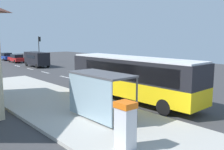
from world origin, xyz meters
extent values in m
cube|color=#38383A|center=(0.00, 14.00, -0.02)|extent=(56.00, 92.00, 0.04)
cube|color=#ADAAA3|center=(-6.40, 2.00, 0.09)|extent=(6.20, 30.00, 0.18)
cube|color=silver|center=(0.25, -1.00, 0.01)|extent=(0.16, 2.20, 0.01)
cube|color=silver|center=(0.25, 4.00, 0.01)|extent=(0.16, 2.20, 0.01)
cube|color=silver|center=(0.25, 9.00, 0.01)|extent=(0.16, 2.20, 0.01)
cube|color=silver|center=(0.25, 14.00, 0.01)|extent=(0.16, 2.20, 0.01)
cube|color=silver|center=(0.25, 19.00, 0.01)|extent=(0.16, 2.20, 0.01)
cube|color=silver|center=(0.25, 24.00, 0.01)|extent=(0.16, 2.20, 0.01)
cube|color=silver|center=(0.25, 29.00, 0.01)|extent=(0.16, 2.20, 0.01)
cube|color=yellow|center=(-1.70, 1.11, 1.07)|extent=(2.76, 11.06, 1.15)
cube|color=black|center=(-1.70, 1.11, 2.38)|extent=(2.76, 11.06, 1.45)
cube|color=silver|center=(-1.70, 1.11, 3.15)|extent=(2.63, 10.83, 0.12)
cube|color=black|center=(-1.83, 6.56, 2.30)|extent=(2.30, 0.17, 1.22)
cube|color=black|center=(-2.90, 0.58, 2.30)|extent=(0.28, 8.58, 1.10)
cylinder|color=black|center=(-2.92, 4.98, 0.50)|extent=(0.30, 1.01, 1.00)
cylinder|color=black|center=(-0.66, 5.03, 0.50)|extent=(0.30, 1.01, 1.00)
cylinder|color=black|center=(-2.74, -2.62, 0.50)|extent=(0.30, 1.01, 1.00)
cylinder|color=black|center=(-0.48, -2.56, 0.50)|extent=(0.30, 1.01, 1.00)
cube|color=black|center=(2.20, 25.83, 1.32)|extent=(2.05, 5.22, 1.96)
cube|color=black|center=(2.20, 25.83, 1.66)|extent=(2.07, 3.14, 0.44)
cylinder|color=black|center=(3.08, 23.82, 0.34)|extent=(0.23, 0.68, 0.68)
cylinder|color=black|center=(1.28, 23.84, 0.34)|extent=(0.23, 0.68, 0.68)
cylinder|color=black|center=(3.12, 27.82, 0.34)|extent=(0.23, 0.68, 0.68)
cylinder|color=black|center=(1.32, 27.84, 0.34)|extent=(0.23, 0.68, 0.68)
cube|color=navy|center=(2.30, 40.85, 0.62)|extent=(2.01, 4.48, 0.60)
cube|color=black|center=(2.31, 40.65, 1.22)|extent=(1.69, 2.45, 0.60)
cylinder|color=black|center=(3.05, 42.38, 0.32)|extent=(0.23, 0.65, 0.64)
cylinder|color=black|center=(1.55, 39.31, 0.32)|extent=(0.23, 0.65, 0.64)
cylinder|color=black|center=(3.19, 39.39, 0.32)|extent=(0.23, 0.65, 0.64)
cube|color=#A51919|center=(2.30, 34.80, 0.62)|extent=(1.86, 4.42, 0.60)
cube|color=black|center=(2.30, 34.60, 1.22)|extent=(1.61, 2.40, 0.60)
cylinder|color=black|center=(1.50, 36.31, 0.32)|extent=(0.21, 0.64, 0.64)
cylinder|color=black|center=(3.14, 36.29, 0.32)|extent=(0.21, 0.64, 0.64)
cylinder|color=black|center=(1.46, 33.31, 0.32)|extent=(0.21, 0.64, 0.64)
cylinder|color=black|center=(3.10, 33.29, 0.32)|extent=(0.21, 0.64, 0.64)
cube|color=silver|center=(-7.87, -4.59, 1.03)|extent=(0.60, 0.70, 1.70)
cube|color=orange|center=(-7.87, -4.59, 2.00)|extent=(0.66, 0.76, 0.24)
cube|color=black|center=(-7.56, -4.59, 1.30)|extent=(0.03, 0.36, 0.44)
cylinder|color=orange|center=(-4.20, 2.02, 0.66)|extent=(0.52, 0.52, 0.95)
cylinder|color=green|center=(-4.20, 2.72, 0.66)|extent=(0.52, 0.52, 0.95)
cylinder|color=#2D2D2D|center=(5.40, 31.84, 2.39)|extent=(0.14, 0.14, 4.78)
cube|color=black|center=(5.62, 31.84, 4.28)|extent=(0.24, 0.28, 0.84)
sphere|color=#360606|center=(5.74, 31.84, 4.56)|extent=(0.16, 0.16, 0.16)
sphere|color=#3C2C03|center=(5.74, 31.84, 4.28)|extent=(0.16, 0.16, 0.16)
sphere|color=green|center=(5.74, 31.84, 4.00)|extent=(0.16, 0.16, 0.16)
cube|color=#4C4C51|center=(-6.10, -0.84, 2.63)|extent=(1.80, 4.00, 0.10)
cube|color=#8CA5B2|center=(-6.95, -0.84, 1.43)|extent=(0.06, 3.80, 2.30)
cylinder|color=#4C4C51|center=(-5.25, -2.74, 1.40)|extent=(0.10, 0.10, 2.44)
cylinder|color=#4C4C51|center=(-5.25, 1.06, 1.40)|extent=(0.10, 0.10, 2.44)
camera|label=1|loc=(-14.50, -11.40, 4.63)|focal=39.91mm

